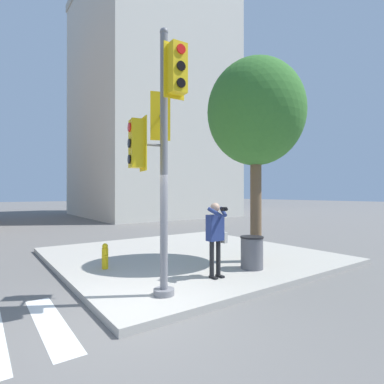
{
  "coord_description": "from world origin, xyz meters",
  "views": [
    {
      "loc": [
        -2.19,
        -4.68,
        2.14
      ],
      "look_at": [
        1.78,
        0.83,
        2.17
      ],
      "focal_mm": 28.0,
      "sensor_mm": 36.0,
      "label": 1
    }
  ],
  "objects_px": {
    "person_photographer": "(216,233)",
    "trash_bin": "(252,252)",
    "traffic_signal_pole": "(160,135)",
    "street_tree": "(256,113)",
    "fire_hydrant": "(105,256)"
  },
  "relations": [
    {
      "from": "person_photographer",
      "to": "trash_bin",
      "type": "xyz_separation_m",
      "value": [
        1.3,
        0.06,
        -0.63
      ]
    },
    {
      "from": "trash_bin",
      "to": "person_photographer",
      "type": "bearing_deg",
      "value": -177.22
    },
    {
      "from": "traffic_signal_pole",
      "to": "street_tree",
      "type": "relative_size",
      "value": 0.88
    },
    {
      "from": "street_tree",
      "to": "trash_bin",
      "type": "bearing_deg",
      "value": -144.34
    },
    {
      "from": "person_photographer",
      "to": "trash_bin",
      "type": "distance_m",
      "value": 1.45
    },
    {
      "from": "fire_hydrant",
      "to": "trash_bin",
      "type": "height_order",
      "value": "trash_bin"
    },
    {
      "from": "traffic_signal_pole",
      "to": "fire_hydrant",
      "type": "relative_size",
      "value": 7.79
    },
    {
      "from": "person_photographer",
      "to": "street_tree",
      "type": "xyz_separation_m",
      "value": [
        2.04,
        0.59,
        3.28
      ]
    },
    {
      "from": "traffic_signal_pole",
      "to": "trash_bin",
      "type": "height_order",
      "value": "traffic_signal_pole"
    },
    {
      "from": "street_tree",
      "to": "person_photographer",
      "type": "bearing_deg",
      "value": -163.76
    },
    {
      "from": "person_photographer",
      "to": "street_tree",
      "type": "height_order",
      "value": "street_tree"
    },
    {
      "from": "person_photographer",
      "to": "fire_hydrant",
      "type": "distance_m",
      "value": 3.05
    },
    {
      "from": "fire_hydrant",
      "to": "street_tree",
      "type": "bearing_deg",
      "value": -23.78
    },
    {
      "from": "street_tree",
      "to": "fire_hydrant",
      "type": "xyz_separation_m",
      "value": [
        -3.9,
        1.72,
        -4.01
      ]
    },
    {
      "from": "street_tree",
      "to": "fire_hydrant",
      "type": "height_order",
      "value": "street_tree"
    }
  ]
}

